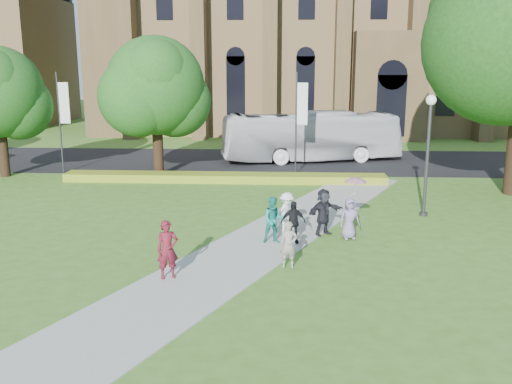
{
  "coord_description": "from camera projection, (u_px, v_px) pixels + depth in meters",
  "views": [
    {
      "loc": [
        1.47,
        -17.98,
        6.63
      ],
      "look_at": [
        0.29,
        3.78,
        1.6
      ],
      "focal_mm": 40.0,
      "sensor_mm": 36.0,
      "label": 1
    }
  ],
  "objects": [
    {
      "name": "ground",
      "position": [
        241.0,
        264.0,
        19.06
      ],
      "size": [
        160.0,
        160.0,
        0.0
      ],
      "primitive_type": "plane",
      "color": "#446B20",
      "rests_on": "ground"
    },
    {
      "name": "road",
      "position": [
        265.0,
        161.0,
        38.52
      ],
      "size": [
        160.0,
        10.0,
        0.02
      ],
      "primitive_type": "cube",
      "color": "black",
      "rests_on": "ground"
    },
    {
      "name": "footpath",
      "position": [
        244.0,
        253.0,
        20.03
      ],
      "size": [
        15.58,
        28.54,
        0.04
      ],
      "primitive_type": "cube",
      "rotation": [
        0.0,
        0.0,
        -0.44
      ],
      "color": "#B2B2A8",
      "rests_on": "ground"
    },
    {
      "name": "flower_hedge",
      "position": [
        224.0,
        178.0,
        31.96
      ],
      "size": [
        18.0,
        1.4,
        0.45
      ],
      "primitive_type": "cube",
      "color": "#A7A921",
      "rests_on": "ground"
    },
    {
      "name": "streetlamp",
      "position": [
        428.0,
        141.0,
        24.25
      ],
      "size": [
        0.44,
        0.44,
        5.24
      ],
      "color": "#38383D",
      "rests_on": "ground"
    },
    {
      "name": "street_tree_1",
      "position": [
        156.0,
        86.0,
        32.31
      ],
      "size": [
        5.6,
        5.6,
        8.05
      ],
      "color": "#332114",
      "rests_on": "ground"
    },
    {
      "name": "banner_pole_0",
      "position": [
        298.0,
        118.0,
        32.97
      ],
      "size": [
        0.7,
        0.1,
        6.0
      ],
      "color": "#38383D",
      "rests_on": "ground"
    },
    {
      "name": "banner_pole_1",
      "position": [
        61.0,
        117.0,
        33.71
      ],
      "size": [
        0.7,
        0.1,
        6.0
      ],
      "color": "#38383D",
      "rests_on": "ground"
    },
    {
      "name": "tour_coach",
      "position": [
        311.0,
        136.0,
        38.14
      ],
      "size": [
        12.21,
        5.32,
        3.31
      ],
      "primitive_type": "imported",
      "rotation": [
        0.0,
        0.0,
        1.79
      ],
      "color": "silver",
      "rests_on": "road"
    },
    {
      "name": "pedestrian_0",
      "position": [
        168.0,
        250.0,
        17.52
      ],
      "size": [
        0.79,
        0.67,
        1.84
      ],
      "primitive_type": "imported",
      "rotation": [
        0.0,
        0.0,
        0.4
      ],
      "color": "maroon",
      "rests_on": "footpath"
    },
    {
      "name": "pedestrian_1",
      "position": [
        274.0,
        220.0,
        20.96
      ],
      "size": [
        0.96,
        0.82,
        1.74
      ],
      "primitive_type": "imported",
      "rotation": [
        0.0,
        0.0,
        0.21
      ],
      "color": "#1A8474",
      "rests_on": "footpath"
    },
    {
      "name": "pedestrian_2",
      "position": [
        287.0,
        213.0,
        22.01
      ],
      "size": [
        1.16,
        1.22,
        1.66
      ],
      "primitive_type": "imported",
      "rotation": [
        0.0,
        0.0,
        0.88
      ],
      "color": "white",
      "rests_on": "footpath"
    },
    {
      "name": "pedestrian_3",
      "position": [
        293.0,
        222.0,
        20.96
      ],
      "size": [
        0.99,
        0.56,
        1.59
      ],
      "primitive_type": "imported",
      "rotation": [
        0.0,
        0.0,
        0.19
      ],
      "color": "black",
      "rests_on": "footpath"
    },
    {
      "name": "pedestrian_4",
      "position": [
        350.0,
        218.0,
        21.48
      ],
      "size": [
        0.87,
        0.69,
        1.57
      ],
      "primitive_type": "imported",
      "rotation": [
        0.0,
        0.0,
        0.28
      ],
      "color": "slate",
      "rests_on": "footpath"
    },
    {
      "name": "pedestrian_5",
      "position": [
        324.0,
        212.0,
        21.96
      ],
      "size": [
        1.65,
        1.46,
        1.81
      ],
      "primitive_type": "imported",
      "rotation": [
        0.0,
        0.0,
        0.66
      ],
      "color": "black",
      "rests_on": "footpath"
    },
    {
      "name": "pedestrian_6",
      "position": [
        289.0,
        245.0,
        18.46
      ],
      "size": [
        0.57,
        0.38,
        1.55
      ],
      "primitive_type": "imported",
      "rotation": [
        0.0,
        0.0,
        0.02
      ],
      "color": "gray",
      "rests_on": "footpath"
    },
    {
      "name": "parasol",
      "position": [
        355.0,
        189.0,
        21.31
      ],
      "size": [
        1.02,
        1.02,
        0.71
      ],
      "primitive_type": "imported",
      "rotation": [
        0.0,
        0.0,
        0.32
      ],
      "color": "#CE91A0",
      "rests_on": "pedestrian_4"
    }
  ]
}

